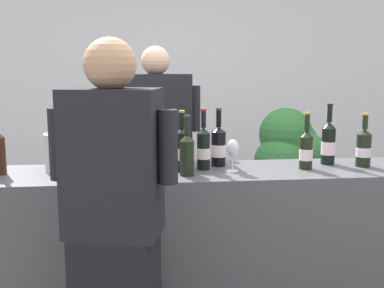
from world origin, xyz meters
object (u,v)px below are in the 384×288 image
Objects in this scene: wine_bottle_7 at (203,148)px; ice_bucket at (67,152)px; wine_bottle_5 at (187,153)px; wine_bottle_9 at (364,147)px; potted_shrub at (287,161)px; wine_bottle_0 at (306,149)px; wine_bottle_1 at (182,149)px; wine_glass at (233,149)px; wine_bottle_10 at (110,150)px; wine_bottle_4 at (100,155)px; wine_bottle_2 at (328,143)px; wine_bottle_8 at (141,148)px; person_guest at (115,243)px; wine_bottle_6 at (218,146)px; person_server at (157,176)px.

wine_bottle_7 is 1.40× the size of ice_bucket.
wine_bottle_5 is 0.67m from ice_bucket.
wine_bottle_9 is 1.18m from potted_shrub.
wine_bottle_0 is 0.95× the size of wine_bottle_1.
wine_bottle_9 is at bearing 6.58° from wine_bottle_5.
ice_bucket is (-0.63, 0.09, -0.02)m from wine_bottle_1.
wine_bottle_9 reaches higher than wine_glass.
wine_bottle_10 is 1.38× the size of ice_bucket.
ice_bucket is at bearing 137.84° from wine_bottle_4.
wine_bottle_5 is at bearing -1.30° from wine_bottle_4.
wine_bottle_4 is at bearing -42.16° from ice_bucket.
wine_bottle_2 is at bearing 32.88° from wine_bottle_0.
wine_bottle_2 is 1.11× the size of wine_bottle_5.
wine_bottle_4 is at bearing -138.28° from potted_shrub.
wine_bottle_5 is at bearing -15.51° from wine_bottle_10.
wine_bottle_7 is 0.17m from wine_glass.
potted_shrub is at bearing 50.04° from wine_bottle_1.
wine_bottle_8 is 0.19× the size of person_guest.
wine_bottle_2 is 1.32m from wine_bottle_4.
wine_bottle_9 is 1.68m from ice_bucket.
wine_bottle_6 is 1.08× the size of wine_bottle_8.
person_server is at bearing 125.63° from wine_bottle_6.
potted_shrub is (0.85, 1.12, -0.32)m from wine_bottle_7.
wine_bottle_2 is at bearing 0.57° from ice_bucket.
wine_bottle_2 is at bearing 154.15° from wine_bottle_9.
person_guest is at bearing -136.77° from wine_glass.
person_guest reaches higher than wine_bottle_0.
wine_bottle_8 is 0.41m from ice_bucket.
wine_bottle_7 is at bearing -15.28° from wine_bottle_8.
wine_bottle_9 is at bearing 4.47° from wine_bottle_0.
wine_bottle_10 is at bearing -175.82° from wine_bottle_2.
wine_bottle_4 reaches higher than ice_bucket.
potted_shrub is at bearing 59.81° from wine_glass.
wine_bottle_4 is 0.11m from wine_bottle_10.
wine_bottle_5 is (0.02, -0.10, -0.00)m from wine_bottle_1.
ice_bucket is at bearing 177.59° from wine_bottle_9.
potted_shrub reaches higher than ice_bucket.
ice_bucket is at bearing -177.68° from wine_bottle_6.
potted_shrub is at bearing 40.86° from wine_bottle_8.
person_guest reaches higher than wine_bottle_6.
wine_bottle_1 is 0.39m from wine_bottle_10.
wine_bottle_0 reaches higher than wine_bottle_8.
person_guest reaches higher than wine_glass.
wine_bottle_6 is at bearing -0.82° from wine_bottle_8.
wine_bottle_8 is 0.55m from person_server.
wine_bottle_5 is 1.03× the size of wine_bottle_8.
wine_bottle_8 reaches higher than wine_glass.
wine_bottle_7 is at bearing 178.90° from wine_bottle_9.
wine_bottle_2 reaches higher than wine_bottle_5.
person_guest is at bearing -125.53° from wine_bottle_7.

